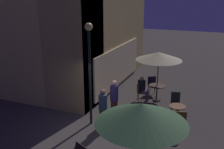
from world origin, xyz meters
The scene contains 14 objects.
ground_plane centered at (0.00, 0.00, 0.00)m, with size 60.00×60.00×0.00m, color #3B3432.
cafe_building centered at (3.84, 3.91, 3.76)m, with size 8.76×8.66×7.54m.
street_lamp_near_corner centered at (0.62, 0.74, 2.67)m, with size 0.29×0.29×4.01m.
cafe_table_1 centered at (3.91, -1.15, 0.59)m, with size 0.80×0.80×0.78m.
cafe_table_2 centered at (1.98, -2.42, 0.51)m, with size 0.65×0.65×0.74m.
patio_umbrella_0 centered at (-2.07, -2.07, 2.18)m, with size 2.34×2.34×2.45m.
patio_umbrella_1 centered at (3.91, -1.15, 2.22)m, with size 2.16×2.16×2.42m.
cafe_chair_2 centered at (4.69, -0.73, 0.57)m, with size 0.58×0.58×0.93m.
cafe_chair_3 centered at (3.55, -0.39, 0.52)m, with size 0.54×0.54×0.86m.
cafe_chair_4 centered at (1.20, -2.64, 0.56)m, with size 0.54×0.54×0.93m.
cafe_chair_5 centered at (2.75, -2.22, 0.60)m, with size 0.47×0.47×1.00m.
patron_seated_1 centered at (3.61, -0.51, 0.70)m, with size 0.50×0.56×1.23m.
patron_standing_2 centered at (0.30, 0.06, 0.85)m, with size 0.32×0.32×1.68m.
patron_standing_3 centered at (1.25, 0.00, 0.87)m, with size 0.33×0.33×1.73m.
Camera 1 is at (-7.63, -3.60, 4.99)m, focal length 41.12 mm.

